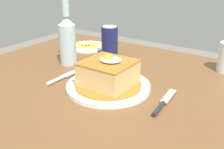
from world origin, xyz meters
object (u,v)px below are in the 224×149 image
at_px(side_plate_fries, 88,47).
at_px(main_plate, 108,86).
at_px(fork, 60,78).
at_px(beer_bottle_clear, 67,38).
at_px(knife, 162,105).
at_px(soda_can, 110,42).

bearing_deg(side_plate_fries, main_plate, -42.96).
height_order(fork, side_plate_fries, side_plate_fries).
xyz_separation_m(beer_bottle_clear, side_plate_fries, (-0.07, 0.20, -0.09)).
bearing_deg(knife, fork, -176.12).
relative_size(main_plate, fork, 1.82).
xyz_separation_m(soda_can, beer_bottle_clear, (-0.08, -0.16, 0.04)).
bearing_deg(knife, beer_bottle_clear, 165.95).
distance_m(knife, side_plate_fries, 0.59).
distance_m(fork, side_plate_fries, 0.37).
xyz_separation_m(main_plate, fork, (-0.17, -0.04, -0.00)).
relative_size(knife, beer_bottle_clear, 0.62).
distance_m(knife, beer_bottle_clear, 0.46).
bearing_deg(soda_can, main_plate, -55.87).
bearing_deg(soda_can, beer_bottle_clear, -115.86).
distance_m(fork, soda_can, 0.30).
relative_size(fork, beer_bottle_clear, 0.53).
relative_size(soda_can, side_plate_fries, 0.73).
relative_size(main_plate, beer_bottle_clear, 0.97).
bearing_deg(main_plate, knife, -3.69).
bearing_deg(fork, main_plate, 11.88).
distance_m(knife, soda_can, 0.45).
bearing_deg(beer_bottle_clear, soda_can, 64.14).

